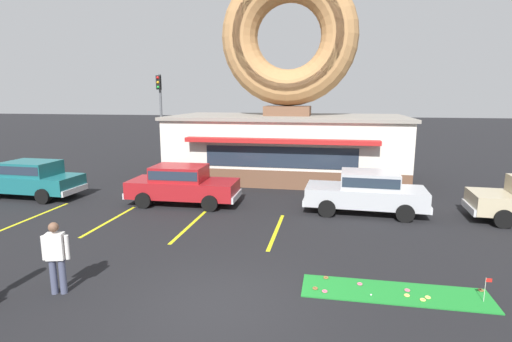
% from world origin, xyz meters
% --- Properties ---
extents(ground_plane, '(160.00, 160.00, 0.00)m').
position_xyz_m(ground_plane, '(0.00, 0.00, 0.00)').
color(ground_plane, black).
extents(donut_shop_building, '(12.30, 6.75, 10.96)m').
position_xyz_m(donut_shop_building, '(-0.08, 13.94, 3.74)').
color(donut_shop_building, brown).
rests_on(donut_shop_building, ground).
extents(putting_mat, '(4.15, 1.10, 0.03)m').
position_xyz_m(putting_mat, '(3.77, 1.30, 0.01)').
color(putting_mat, '#1E842D').
rests_on(putting_mat, ground).
extents(mini_donut_near_left, '(0.13, 0.13, 0.04)m').
position_xyz_m(mini_donut_near_left, '(2.23, 1.72, 0.05)').
color(mini_donut_near_left, brown).
rests_on(mini_donut_near_left, putting_mat).
extents(mini_donut_near_right, '(0.13, 0.13, 0.04)m').
position_xyz_m(mini_donut_near_right, '(2.00, 1.12, 0.05)').
color(mini_donut_near_right, brown).
rests_on(mini_donut_near_right, putting_mat).
extents(mini_donut_mid_left, '(0.13, 0.13, 0.04)m').
position_xyz_m(mini_donut_mid_left, '(3.02, 1.53, 0.05)').
color(mini_donut_mid_left, '#D8667F').
rests_on(mini_donut_mid_left, putting_mat).
extents(mini_donut_mid_centre, '(0.13, 0.13, 0.04)m').
position_xyz_m(mini_donut_mid_centre, '(4.06, 1.41, 0.05)').
color(mini_donut_mid_centre, '#D8667F').
rests_on(mini_donut_mid_centre, putting_mat).
extents(mini_donut_mid_right, '(0.13, 0.13, 0.04)m').
position_xyz_m(mini_donut_mid_right, '(5.71, 1.73, 0.05)').
color(mini_donut_mid_right, brown).
rests_on(mini_donut_mid_right, putting_mat).
extents(mini_donut_far_left, '(0.13, 0.13, 0.04)m').
position_xyz_m(mini_donut_far_left, '(4.32, 1.02, 0.05)').
color(mini_donut_far_left, '#E5C666').
rests_on(mini_donut_far_left, putting_mat).
extents(mini_donut_far_centre, '(0.13, 0.13, 0.04)m').
position_xyz_m(mini_donut_far_centre, '(4.01, 1.16, 0.05)').
color(mini_donut_far_centre, '#E5C666').
rests_on(mini_donut_far_centre, putting_mat).
extents(mini_donut_far_right, '(0.13, 0.13, 0.04)m').
position_xyz_m(mini_donut_far_right, '(4.45, 1.15, 0.05)').
color(mini_donut_far_right, '#E5C666').
rests_on(mini_donut_far_right, putting_mat).
extents(mini_donut_extra, '(0.13, 0.13, 0.04)m').
position_xyz_m(mini_donut_extra, '(2.21, 1.02, 0.05)').
color(mini_donut_extra, '#D8667F').
rests_on(mini_donut_extra, putting_mat).
extents(golf_ball, '(0.04, 0.04, 0.04)m').
position_xyz_m(golf_ball, '(3.23, 1.03, 0.05)').
color(golf_ball, white).
rests_on(golf_ball, putting_mat).
extents(putting_flag_pin, '(0.13, 0.01, 0.55)m').
position_xyz_m(putting_flag_pin, '(5.63, 1.22, 0.44)').
color(putting_flag_pin, silver).
rests_on(putting_flag_pin, putting_mat).
extents(car_teal, '(4.61, 2.08, 1.60)m').
position_xyz_m(car_teal, '(-10.66, 7.50, 0.87)').
color(car_teal, '#196066').
rests_on(car_teal, ground).
extents(car_silver, '(4.63, 2.12, 1.60)m').
position_xyz_m(car_silver, '(3.63, 7.74, 0.87)').
color(car_silver, '#B2B5BA').
rests_on(car_silver, ground).
extents(car_red, '(4.59, 2.05, 1.60)m').
position_xyz_m(car_red, '(-3.71, 7.66, 0.87)').
color(car_red, maroon).
rests_on(car_red, ground).
extents(pedestrian_hooded_kid, '(0.58, 0.33, 1.67)m').
position_xyz_m(pedestrian_hooded_kid, '(-3.69, -0.09, 0.93)').
color(pedestrian_hooded_kid, '#474C66').
rests_on(pedestrian_hooded_kid, ground).
extents(trash_bin, '(0.57, 0.57, 0.97)m').
position_xyz_m(trash_bin, '(5.15, 11.19, 0.50)').
color(trash_bin, '#232833').
rests_on(trash_bin, ground).
extents(traffic_light_pole, '(0.28, 0.47, 5.80)m').
position_xyz_m(traffic_light_pole, '(-8.90, 17.51, 3.71)').
color(traffic_light_pole, '#595B60').
rests_on(traffic_light_pole, ground).
extents(parking_stripe_far_left, '(0.12, 3.60, 0.01)m').
position_xyz_m(parking_stripe_far_left, '(-8.44, 5.00, 0.00)').
color(parking_stripe_far_left, yellow).
rests_on(parking_stripe_far_left, ground).
extents(parking_stripe_left, '(0.12, 3.60, 0.01)m').
position_xyz_m(parking_stripe_left, '(-5.44, 5.00, 0.00)').
color(parking_stripe_left, yellow).
rests_on(parking_stripe_left, ground).
extents(parking_stripe_mid_left, '(0.12, 3.60, 0.01)m').
position_xyz_m(parking_stripe_mid_left, '(-2.44, 5.00, 0.00)').
color(parking_stripe_mid_left, yellow).
rests_on(parking_stripe_mid_left, ground).
extents(parking_stripe_centre, '(0.12, 3.60, 0.01)m').
position_xyz_m(parking_stripe_centre, '(0.56, 5.00, 0.00)').
color(parking_stripe_centre, yellow).
rests_on(parking_stripe_centre, ground).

